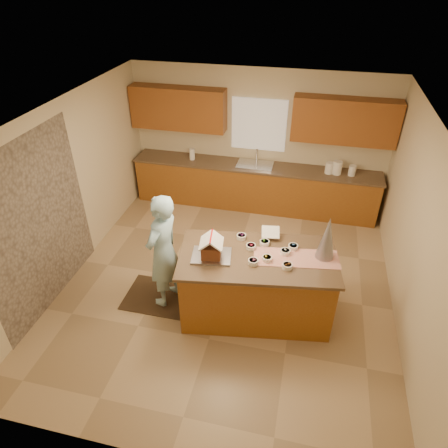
{
  "coord_description": "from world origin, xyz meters",
  "views": [
    {
      "loc": [
        1.02,
        -4.64,
        4.34
      ],
      "look_at": [
        -0.1,
        0.2,
        1.0
      ],
      "focal_mm": 32.14,
      "sensor_mm": 36.0,
      "label": 1
    }
  ],
  "objects_px": {
    "island_base": "(256,286)",
    "tinsel_tree": "(327,238)",
    "boy": "(163,251)",
    "gingerbread_house": "(211,248)"
  },
  "relations": [
    {
      "from": "island_base",
      "to": "gingerbread_house",
      "type": "relative_size",
      "value": 5.66
    },
    {
      "from": "tinsel_tree",
      "to": "gingerbread_house",
      "type": "height_order",
      "value": "tinsel_tree"
    },
    {
      "from": "island_base",
      "to": "gingerbread_house",
      "type": "bearing_deg",
      "value": -174.81
    },
    {
      "from": "gingerbread_house",
      "to": "boy",
      "type": "bearing_deg",
      "value": 171.13
    },
    {
      "from": "island_base",
      "to": "boy",
      "type": "height_order",
      "value": "boy"
    },
    {
      "from": "island_base",
      "to": "tinsel_tree",
      "type": "xyz_separation_m",
      "value": [
        0.85,
        0.19,
        0.84
      ]
    },
    {
      "from": "boy",
      "to": "gingerbread_house",
      "type": "relative_size",
      "value": 5.0
    },
    {
      "from": "tinsel_tree",
      "to": "boy",
      "type": "height_order",
      "value": "boy"
    },
    {
      "from": "tinsel_tree",
      "to": "gingerbread_house",
      "type": "relative_size",
      "value": 1.73
    },
    {
      "from": "island_base",
      "to": "boy",
      "type": "relative_size",
      "value": 1.13
    }
  ]
}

